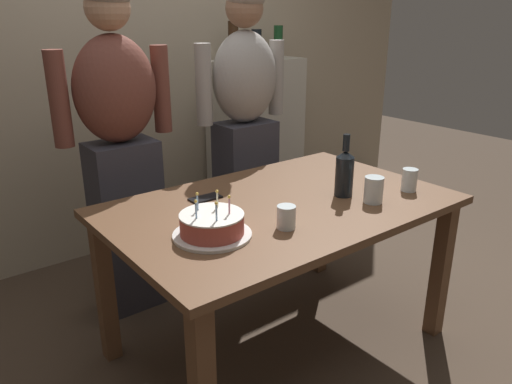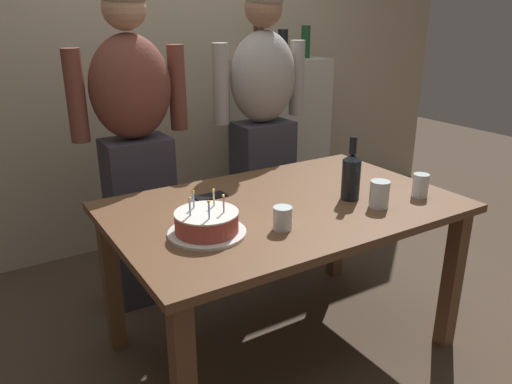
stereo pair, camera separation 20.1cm
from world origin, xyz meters
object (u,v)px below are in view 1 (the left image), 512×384
(cell_phone, at_px, (205,198))
(person_man_bearded, at_px, (121,151))
(water_glass_near, at_px, (374,190))
(wine_bottle, at_px, (345,172))
(water_glass_far, at_px, (286,217))
(person_woman_cardigan, at_px, (245,130))
(water_glass_side, at_px, (409,180))
(birthday_cake, at_px, (212,226))

(cell_phone, bearing_deg, person_man_bearded, 105.80)
(water_glass_near, xyz_separation_m, wine_bottle, (-0.04, 0.14, 0.05))
(water_glass_far, relative_size, person_woman_cardigan, 0.06)
(water_glass_side, distance_m, wine_bottle, 0.33)
(water_glass_near, distance_m, wine_bottle, 0.15)
(water_glass_side, relative_size, wine_bottle, 0.37)
(water_glass_side, height_order, cell_phone, water_glass_side)
(water_glass_near, bearing_deg, water_glass_side, -0.96)
(birthday_cake, height_order, water_glass_near, birthday_cake)
(person_man_bearded, bearing_deg, wine_bottle, 127.43)
(water_glass_near, distance_m, cell_phone, 0.75)
(water_glass_far, height_order, wine_bottle, wine_bottle)
(water_glass_side, relative_size, person_woman_cardigan, 0.06)
(water_glass_near, xyz_separation_m, person_man_bearded, (-0.72, 1.02, 0.08))
(cell_phone, height_order, person_man_bearded, person_man_bearded)
(person_man_bearded, relative_size, person_woman_cardigan, 1.00)
(birthday_cake, xyz_separation_m, cell_phone, (0.19, 0.35, -0.04))
(birthday_cake, bearing_deg, person_woman_cardigan, 47.32)
(cell_phone, bearing_deg, water_glass_near, -41.28)
(birthday_cake, height_order, person_woman_cardigan, person_woman_cardigan)
(water_glass_near, distance_m, water_glass_side, 0.25)
(cell_phone, xyz_separation_m, person_woman_cardigan, (0.62, 0.53, 0.13))
(person_man_bearded, bearing_deg, water_glass_side, 133.29)
(person_woman_cardigan, bearing_deg, water_glass_far, 61.22)
(water_glass_near, distance_m, person_man_bearded, 1.25)
(water_glass_far, bearing_deg, wine_bottle, 14.25)
(water_glass_side, xyz_separation_m, person_man_bearded, (-0.97, 1.03, 0.08))
(water_glass_side, distance_m, person_woman_cardigan, 1.05)
(wine_bottle, distance_m, cell_phone, 0.64)
(birthday_cake, distance_m, cell_phone, 0.40)
(birthday_cake, relative_size, cell_phone, 2.07)
(birthday_cake, distance_m, person_woman_cardigan, 1.21)
(water_glass_near, xyz_separation_m, water_glass_side, (0.25, -0.00, -0.01))
(wine_bottle, bearing_deg, water_glass_near, -74.31)
(wine_bottle, height_order, person_man_bearded, person_man_bearded)
(wine_bottle, xyz_separation_m, person_man_bearded, (-0.68, 0.88, 0.02))
(person_man_bearded, bearing_deg, birthday_cake, 87.63)
(cell_phone, xyz_separation_m, person_man_bearded, (-0.15, 0.53, 0.13))
(birthday_cake, height_order, wine_bottle, wine_bottle)
(birthday_cake, xyz_separation_m, water_glass_side, (1.00, -0.14, 0.01))
(person_woman_cardigan, bearing_deg, water_glass_side, 100.44)
(water_glass_near, height_order, water_glass_far, water_glass_near)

